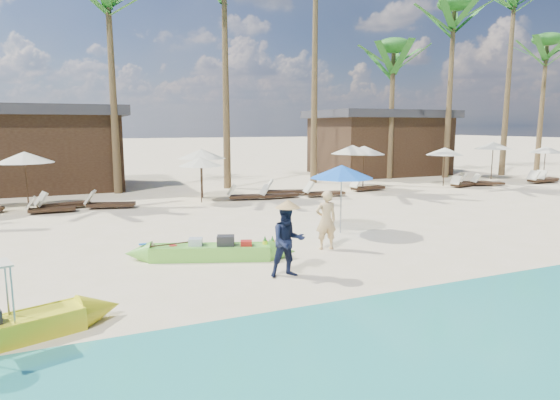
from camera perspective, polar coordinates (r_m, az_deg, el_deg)
name	(u,v)px	position (r m, az deg, el deg)	size (l,w,h in m)	color
ground	(305,263)	(11.44, 3.11, -7.68)	(240.00, 240.00, 0.00)	beige
wet_sand_strip	(455,355)	(7.57, 20.59, -17.31)	(240.00, 4.50, 0.01)	tan
green_canoe	(211,252)	(11.79, -8.43, -6.23)	(4.54, 1.87, 0.60)	#66BE3A
tourist	(326,220)	(12.56, 5.63, -2.44)	(0.58, 0.38, 1.60)	#D9B275
vendor_green	(288,241)	(10.24, 0.95, -5.03)	(0.78, 0.61, 1.60)	#121832
blue_umbrella	(342,172)	(14.38, 7.52, 3.45)	(1.96, 1.96, 2.11)	#99999E
resort_parasol_4	(24,157)	(20.98, -28.70, 4.59)	(2.22, 2.22, 2.29)	#352415
lounger_4_left	(48,208)	(19.80, -26.39, -0.89)	(1.73, 0.54, 0.59)	#352415
lounger_4_right	(60,204)	(20.45, -25.22, -0.45)	(2.07, 1.22, 0.67)	#352415
resort_parasol_5	(201,162)	(20.35, -9.66, 4.62)	(1.90, 1.90, 1.96)	#352415
lounger_5_left	(108,203)	(20.00, -20.26, -0.36)	(2.00, 1.01, 0.65)	#352415
resort_parasol_6	(202,154)	(21.67, -9.54, 5.58)	(2.18, 2.18, 2.25)	#352415
lounger_6_left	(246,195)	(20.97, -4.14, 0.59)	(1.96, 0.92, 0.64)	#352415
lounger_6_right	(277,194)	(21.29, -0.38, 0.71)	(1.79, 0.61, 0.60)	#352415
resort_parasol_7	(352,149)	(24.27, 8.82, 6.10)	(2.25, 2.25, 2.32)	#352415
lounger_7_left	(283,190)	(22.36, 0.38, 1.17)	(2.08, 1.14, 0.67)	#352415
lounger_7_right	(322,192)	(21.95, 5.16, 0.97)	(1.99, 0.80, 0.66)	#352415
resort_parasol_8	(364,150)	(24.51, 10.19, 6.00)	(2.21, 2.21, 2.27)	#352415
lounger_8_left	(366,187)	(24.18, 10.42, 1.58)	(1.90, 0.70, 0.63)	#352415
resort_parasol_9	(445,151)	(27.14, 19.47, 5.62)	(2.06, 2.06, 2.12)	#352415
lounger_9_left	(462,184)	(27.14, 21.27, 1.87)	(1.74, 0.92, 0.56)	#352415
lounger_9_right	(472,181)	(28.20, 22.39, 2.11)	(1.99, 1.05, 0.65)	#352415
resort_parasol_10	(493,145)	(31.78, 24.56, 6.06)	(2.25, 2.25, 2.31)	#352415
lounger_10_left	(486,182)	(28.21, 23.82, 1.98)	(1.83, 1.05, 0.60)	#352415
lounger_10_right	(546,179)	(31.66, 29.66, 2.29)	(1.98, 0.99, 0.65)	#352415
resort_parasol_11	(546,150)	(32.96, 29.65, 5.37)	(2.00, 2.00, 2.06)	#352415
lounger_11_left	(541,179)	(30.95, 29.22, 2.20)	(1.95, 0.61, 0.66)	#352415
palm_3	(108,11)	(24.75, -20.18, 20.85)	(2.08, 2.08, 10.52)	brown
palm_4	(224,1)	(25.61, -6.81, 22.90)	(2.08, 2.08, 11.70)	brown
palm_6	(393,63)	(30.31, 13.64, 15.93)	(2.08, 2.08, 8.51)	brown
palm_7	(453,32)	(32.29, 20.36, 18.68)	(2.08, 2.08, 11.08)	brown
palm_8	(513,17)	(35.41, 26.54, 19.35)	(2.08, 2.08, 12.70)	brown
palm_9	(546,58)	(39.90, 29.68, 14.76)	(2.08, 2.08, 9.82)	brown
pavilion_west	(16,147)	(27.57, -29.49, 5.60)	(10.80, 6.60, 4.30)	#352415
pavilion_east	(378,142)	(33.20, 11.90, 6.97)	(8.80, 6.60, 4.30)	#352415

